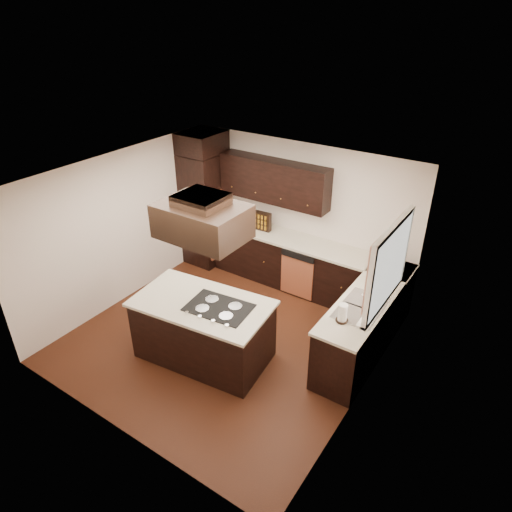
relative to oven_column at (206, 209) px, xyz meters
name	(u,v)px	position (x,y,z in m)	size (l,w,h in m)	color
floor	(229,337)	(1.78, -1.71, -1.07)	(4.20, 4.20, 0.02)	#582916
ceiling	(223,179)	(1.78, -1.71, 1.45)	(4.20, 4.20, 0.02)	white
wall_back	(300,214)	(1.78, 0.40, 0.19)	(4.20, 0.02, 2.50)	white
wall_front	(105,350)	(1.78, -3.81, 0.19)	(4.20, 0.02, 2.50)	white
wall_left	(122,228)	(-0.33, -1.71, 0.19)	(0.02, 4.20, 2.50)	white
wall_right	(371,316)	(3.88, -1.71, 0.19)	(0.02, 4.20, 2.50)	white
oven_column	(206,209)	(0.00, 0.00, 0.00)	(0.65, 0.75, 2.12)	black
wall_oven_face	(220,210)	(0.35, 0.00, 0.06)	(0.05, 0.62, 0.78)	#AF5A39
base_cabinets_back	(291,263)	(1.81, 0.09, -0.62)	(2.93, 0.60, 0.88)	black
base_cabinets_right	(367,323)	(3.58, -0.80, -0.62)	(0.60, 2.40, 0.88)	black
countertop_back	(291,240)	(1.81, 0.08, -0.16)	(2.93, 0.63, 0.04)	beige
countertop_right	(370,296)	(3.56, -0.80, -0.16)	(0.63, 2.40, 0.04)	beige
upper_cabinets	(274,181)	(1.34, 0.23, 0.75)	(2.00, 0.34, 0.72)	black
dishwasher_front	(297,277)	(2.10, -0.20, -0.66)	(0.60, 0.05, 0.72)	#AF5A39
window_frame	(389,266)	(3.85, -1.16, 0.59)	(0.06, 1.32, 1.12)	white
window_pane	(391,266)	(3.87, -1.16, 0.59)	(0.00, 1.20, 1.00)	white
curtain_left	(372,276)	(3.79, -1.57, 0.64)	(0.02, 0.34, 0.90)	beige
curtain_right	(396,247)	(3.79, -0.74, 0.64)	(0.02, 0.34, 0.90)	beige
sink_rim	(361,307)	(3.58, -1.16, -0.14)	(0.52, 0.84, 0.01)	silver
island	(204,331)	(1.75, -2.23, -0.62)	(1.78, 0.97, 0.88)	black
island_top	(202,304)	(1.75, -2.23, -0.16)	(1.85, 1.04, 0.04)	beige
cooktop	(219,307)	(2.02, -2.20, -0.13)	(0.84, 0.56, 0.01)	black
range_hood	(202,221)	(1.88, -2.25, 1.10)	(1.05, 0.72, 0.42)	black
hood_duct	(201,200)	(1.88, -2.25, 1.38)	(0.55, 0.50, 0.13)	black
blender_base	(244,223)	(0.85, 0.06, -0.09)	(0.15, 0.15, 0.10)	silver
blender_pitcher	(244,214)	(0.85, 0.06, 0.09)	(0.13, 0.13, 0.26)	silver
spice_rack	(260,221)	(1.17, 0.09, 0.03)	(0.40, 0.10, 0.34)	black
mixing_bowl	(231,221)	(0.59, 0.01, -0.11)	(0.26, 0.26, 0.06)	white
soap_bottle	(376,279)	(3.54, -0.53, -0.04)	(0.09, 0.10, 0.21)	white
paper_towel	(343,313)	(3.49, -1.56, -0.01)	(0.12, 0.12, 0.25)	white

